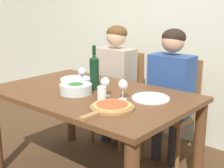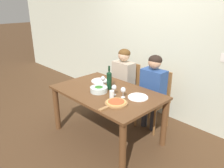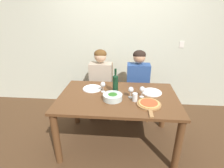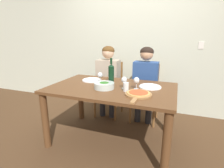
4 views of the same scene
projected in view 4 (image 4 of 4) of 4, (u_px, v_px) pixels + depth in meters
ground_plane at (112, 139)px, 2.45m from camera, size 40.00×40.00×0.00m
back_wall at (136, 38)px, 3.22m from camera, size 10.00×0.06×2.70m
dining_table at (112, 96)px, 2.27m from camera, size 1.59×0.99×0.77m
chair_left at (110, 86)px, 3.15m from camera, size 0.42×0.42×0.95m
chair_right at (146, 90)px, 2.94m from camera, size 0.42×0.42×0.95m
person_woman at (108, 75)px, 2.99m from camera, size 0.47×0.51×1.24m
person_man at (145, 78)px, 2.77m from camera, size 0.47×0.51×1.24m
wine_bottle at (111, 74)px, 2.29m from camera, size 0.08×0.08×0.36m
broccoli_bowl at (104, 85)px, 2.16m from camera, size 0.25×0.25×0.08m
dinner_plate_left at (92, 80)px, 2.55m from camera, size 0.28×0.28×0.02m
dinner_plate_right at (150, 87)px, 2.21m from camera, size 0.28×0.28×0.02m
pizza_on_board at (138, 94)px, 1.92m from camera, size 0.30×0.44×0.04m
wine_glass_left at (100, 76)px, 2.39m from camera, size 0.07×0.07×0.15m
wine_glass_right at (136, 81)px, 2.11m from camera, size 0.07×0.07×0.15m
wine_glass_centre at (124, 80)px, 2.14m from camera, size 0.07×0.07×0.15m
water_tumbler at (126, 87)px, 2.05m from camera, size 0.07×0.07×0.11m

